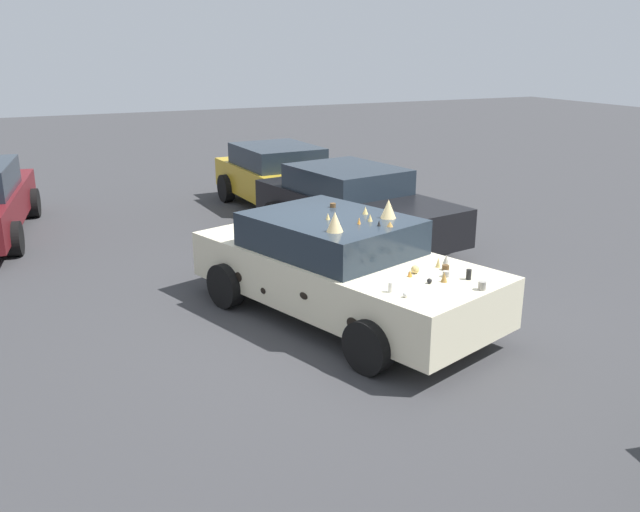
{
  "coord_description": "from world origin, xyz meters",
  "views": [
    {
      "loc": [
        -7.48,
        3.77,
        3.51
      ],
      "look_at": [
        0.0,
        0.3,
        0.9
      ],
      "focal_mm": 37.62,
      "sensor_mm": 36.0,
      "label": 1
    }
  ],
  "objects": [
    {
      "name": "parked_sedan_behind_right",
      "position": [
        3.12,
        -1.82,
        0.7
      ],
      "size": [
        4.5,
        2.56,
        1.37
      ],
      "rotation": [
        0.0,
        0.0,
        3.31
      ],
      "color": "black",
      "rests_on": "ground"
    },
    {
      "name": "art_car_decorated",
      "position": [
        0.04,
        0.01,
        0.7
      ],
      "size": [
        4.69,
        3.04,
        1.61
      ],
      "rotation": [
        0.0,
        0.0,
        3.46
      ],
      "color": "beige",
      "rests_on": "ground"
    },
    {
      "name": "ground_plane",
      "position": [
        0.0,
        0.0,
        0.0
      ],
      "size": [
        60.0,
        60.0,
        0.0
      ],
      "primitive_type": "plane",
      "color": "#38383A"
    },
    {
      "name": "parked_sedan_far_left",
      "position": [
        6.2,
        -1.63,
        0.7
      ],
      "size": [
        4.11,
        2.13,
        1.37
      ],
      "rotation": [
        0.0,
        0.0,
        3.19
      ],
      "color": "gold",
      "rests_on": "ground"
    }
  ]
}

